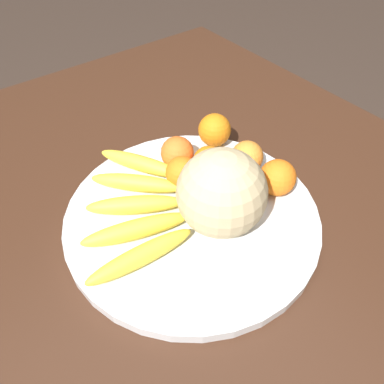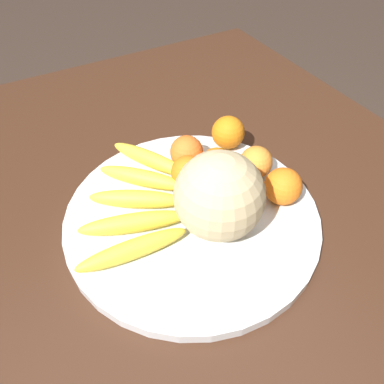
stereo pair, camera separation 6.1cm
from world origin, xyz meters
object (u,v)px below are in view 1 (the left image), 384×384
Objects in this scene: kitchen_table at (197,263)px; orange_mid_center at (177,153)px; orange_back_left at (182,173)px; fruit_bowl at (192,216)px; produce_tag at (204,193)px; orange_front_left at (215,130)px; banana_bunch at (139,206)px; melon at (222,193)px; orange_back_right at (247,157)px; orange_front_right at (277,178)px; orange_top_small at (209,162)px.

kitchen_table is 0.21m from orange_mid_center.
orange_back_left is at bearing -21.96° from kitchen_table.
orange_mid_center is 1.04× the size of orange_back_left.
fruit_bowl is 4.47× the size of produce_tag.
banana_bunch is at bearing 107.36° from orange_front_left.
orange_front_left is 0.10m from orange_mid_center.
kitchen_table is at bearing 158.04° from orange_back_left.
melon is 2.35× the size of orange_back_right.
banana_bunch is 4.28× the size of orange_front_left.
orange_front_right reaches higher than orange_back_right.
banana_bunch is at bearing 36.67° from kitchen_table.
orange_mid_center is (0.11, -0.05, 0.04)m from fruit_bowl.
orange_front_right is 1.08× the size of orange_back_right.
melon reaches higher than orange_front_left.
orange_front_right is 0.17m from orange_back_left.
orange_back_right is at bearing -40.75° from produce_tag.
produce_tag is at bearing -17.98° from melon.
banana_bunch is (0.08, 0.06, 0.13)m from kitchen_table.
produce_tag is (0.07, -0.02, -0.07)m from melon.
orange_mid_center reaches higher than orange_top_small.
orange_mid_center reaches higher than kitchen_table.
melon is 0.15m from banana_bunch.
kitchen_table is at bearing 132.65° from orange_top_small.
banana_bunch is at bearing 122.08° from produce_tag.
orange_front_left is at bearing -130.26° from banana_bunch.
fruit_bowl is (0.03, -0.01, 0.10)m from kitchen_table.
kitchen_table is 22.37× the size of orange_back_right.
fruit_bowl is 6.58× the size of orange_front_left.
orange_front_left is (0.12, -0.15, 0.04)m from fruit_bowl.
kitchen_table is 0.14m from produce_tag.
melon reaches higher than produce_tag.
produce_tag is at bearing 55.81° from orange_front_right.
orange_top_small is (0.11, 0.07, -0.00)m from orange_front_right.
orange_front_left is 1.05× the size of orange_mid_center.
orange_back_right is (-0.09, -0.10, -0.00)m from orange_mid_center.
orange_back_right is (-0.04, -0.12, 0.00)m from orange_back_left.
produce_tag is at bearing -162.91° from banana_bunch.
orange_mid_center is at bearing -23.63° from kitchen_table.
orange_front_left is at bearing -46.02° from orange_top_small.
orange_front_right is at bearing -132.67° from orange_back_left.
fruit_bowl is 0.09m from banana_bunch.
orange_back_left is 0.13m from orange_back_right.
orange_front_left reaches higher than fruit_bowl.
orange_back_left is (0.09, -0.04, 0.14)m from kitchen_table.
melon is 0.10m from produce_tag.
melon is at bearing 149.39° from orange_top_small.
fruit_bowl is 3.06× the size of melon.
orange_front_right is at bearing -91.63° from melon.
orange_back_left and orange_top_small have the same top height.
melon reaches higher than fruit_bowl.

